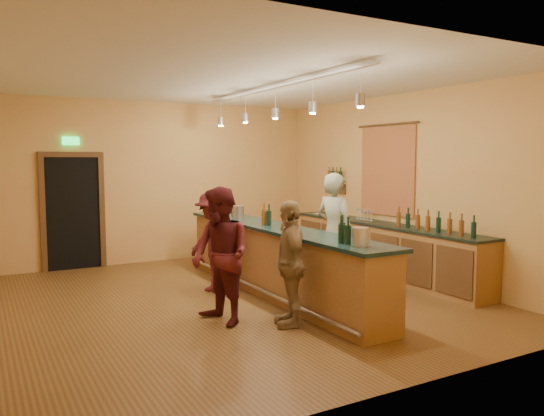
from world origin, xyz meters
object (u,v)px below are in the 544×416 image
customer_b (290,263)px  customer_c (214,242)px  back_counter (383,249)px  bartender (335,233)px  bar_stool (318,241)px  tasting_bar (275,255)px  customer_a (221,256)px

customer_b → customer_c: 2.02m
back_counter → bartender: size_ratio=2.45×
back_counter → bar_stool: back_counter is taller
tasting_bar → bartender: 0.99m
tasting_bar → bar_stool: bearing=38.3°
bartender → customer_b: size_ratio=1.19×
customer_b → bartender: bearing=147.2°
back_counter → customer_c: size_ratio=2.89×
back_counter → customer_c: customer_c is taller
tasting_bar → bar_stool: tasting_bar is taller
tasting_bar → customer_c: bearing=141.6°
customer_c → bar_stool: customer_c is taller
customer_a → bartender: bearing=95.8°
back_counter → bar_stool: bearing=116.9°
bartender → customer_a: bartender is taller
bartender → bar_stool: (0.82, 1.66, -0.42)m
tasting_bar → bartender: size_ratio=2.75×
bartender → tasting_bar: bearing=56.3°
bartender → customer_a: (-2.21, -0.64, -0.07)m
customer_c → bar_stool: 2.58m
customer_c → tasting_bar: bearing=35.7°
tasting_bar → bartender: bearing=-19.4°
customer_c → bartender: bearing=45.1°
bar_stool → customer_c: bearing=-163.1°
tasting_bar → customer_a: customer_a is taller
customer_a → customer_c: (0.57, 1.55, -0.08)m
tasting_bar → customer_a: bearing=-144.3°
bartender → customer_a: bearing=91.8°
customer_b → customer_c: size_ratio=0.99×
customer_a → customer_b: size_ratio=1.10×
back_counter → customer_b: bearing=-151.0°
bartender → customer_c: (-1.64, 0.91, -0.14)m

